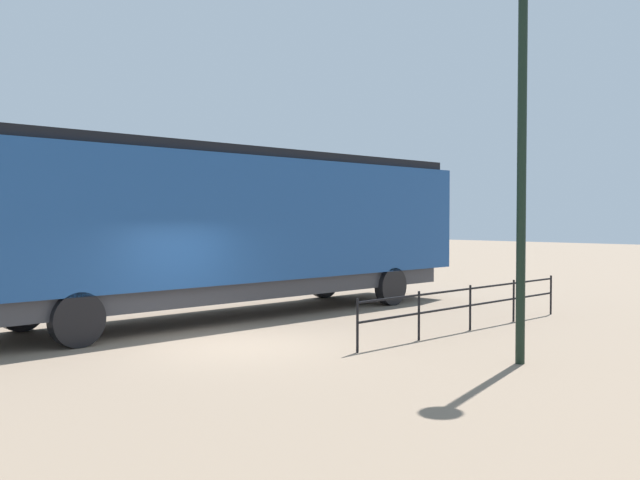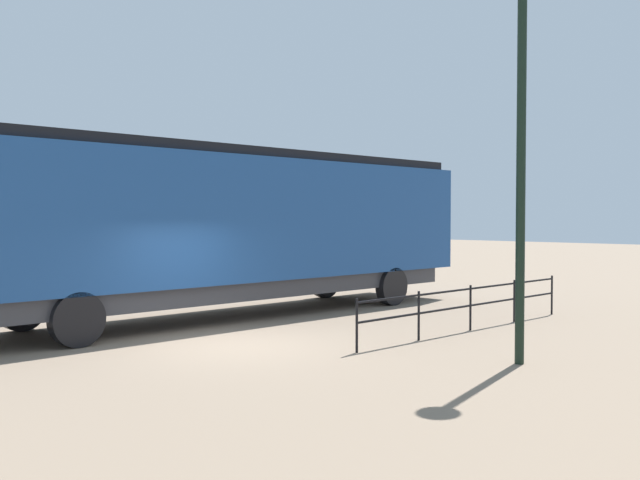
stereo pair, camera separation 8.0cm
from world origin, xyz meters
name	(u,v)px [view 1 (the left image)]	position (x,y,z in m)	size (l,w,h in m)	color
ground_plane	(229,345)	(0.00, 0.00, 0.00)	(120.00, 120.00, 0.00)	#84705B
locomotive	(246,224)	(-3.31, 3.11, 2.38)	(3.07, 15.01, 4.27)	navy
lamp_post	(523,69)	(4.98, 2.55, 5.12)	(0.58, 0.58, 6.97)	black
platform_fence	(470,301)	(2.31, 5.05, 0.67)	(0.05, 7.62, 1.03)	black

